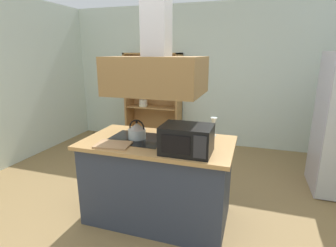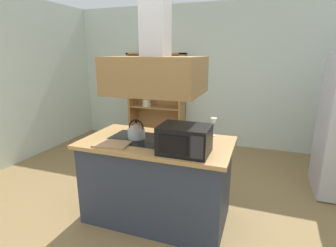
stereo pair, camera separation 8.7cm
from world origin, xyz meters
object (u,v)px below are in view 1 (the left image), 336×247
kettle (137,131)px  cutting_board (113,145)px  wine_glass_on_counter (214,122)px  microwave (187,139)px  dish_cabinet (154,103)px

kettle → cutting_board: (-0.14, -0.27, -0.08)m
cutting_board → wine_glass_on_counter: size_ratio=1.65×
cutting_board → microwave: (0.74, 0.04, 0.12)m
wine_glass_on_counter → kettle: bearing=-154.2°
wine_glass_on_counter → cutting_board: bearing=-144.6°
cutting_board → wine_glass_on_counter: (0.90, 0.64, 0.14)m
kettle → microwave: size_ratio=0.46×
kettle → cutting_board: 0.32m
dish_cabinet → cutting_board: bearing=-77.0°
dish_cabinet → wine_glass_on_counter: (1.55, -2.17, 0.26)m
microwave → wine_glass_on_counter: (0.16, 0.60, 0.02)m
cutting_board → kettle: bearing=63.2°
dish_cabinet → cutting_board: size_ratio=5.29×
dish_cabinet → kettle: size_ratio=8.58×
kettle → wine_glass_on_counter: bearing=25.8°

